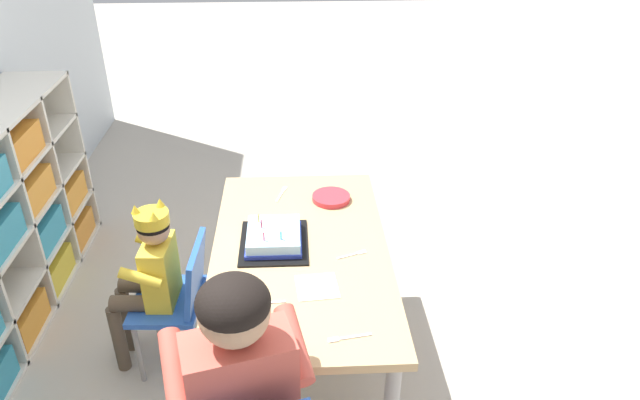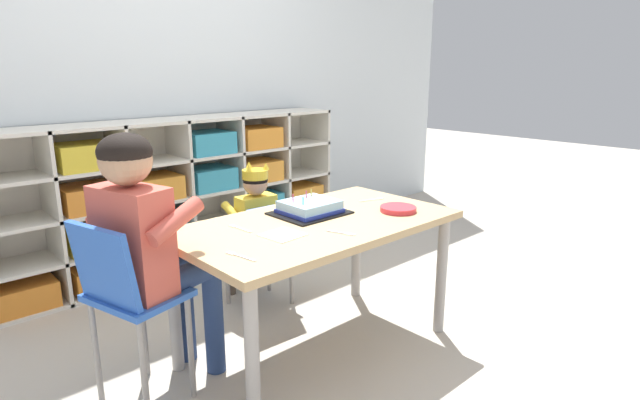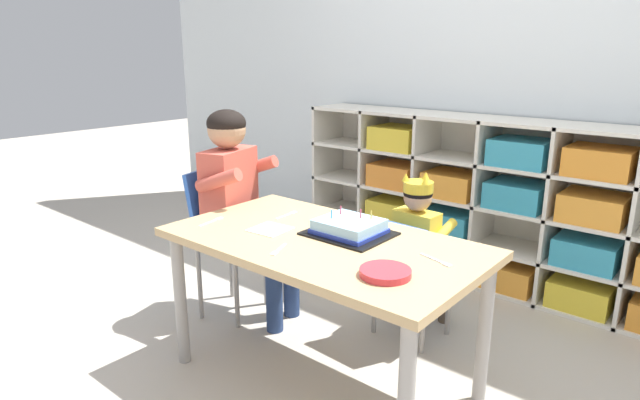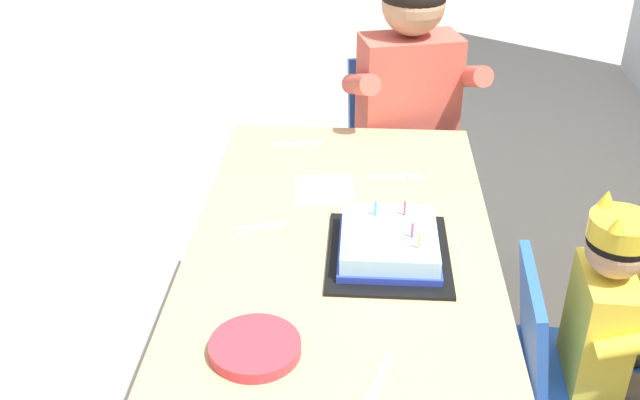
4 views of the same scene
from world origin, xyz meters
TOP-DOWN VIEW (x-y plane):
  - ground at (0.00, 0.00)m, footprint 16.00×16.00m
  - activity_table at (0.00, 0.00)m, footprint 1.26×0.70m
  - classroom_chair_blue at (0.08, 0.53)m, footprint 0.35×0.33m
  - child_with_crown at (0.09, 0.63)m, footprint 0.30×0.31m
  - adult_helper_seated at (-0.70, 0.20)m, footprint 0.47×0.45m
  - birthday_cake_on_tray at (0.05, 0.11)m, footprint 0.32×0.27m
  - paper_plate_stack at (0.39, -0.15)m, footprint 0.17×0.17m
  - paper_napkin_square at (-0.24, -0.06)m, footprint 0.16×0.16m
  - fork_at_table_front_edge at (-0.32, 0.14)m, footprint 0.02×0.14m
  - fork_near_cake_tray at (0.46, 0.08)m, footprint 0.14×0.05m
  - fork_near_child_seat at (-0.51, -0.14)m, footprint 0.04×0.15m
  - fork_by_napkin at (-0.04, -0.21)m, footprint 0.06×0.12m

SIDE VIEW (x-z plane):
  - ground at x=0.00m, z-range 0.00..0.00m
  - classroom_chair_blue at x=0.08m, z-range 0.06..0.67m
  - child_with_crown at x=0.09m, z-range 0.10..0.91m
  - activity_table at x=0.00m, z-range 0.24..0.88m
  - paper_napkin_square at x=-0.24m, z-range 0.64..0.64m
  - fork_at_table_front_edge at x=-0.32m, z-range 0.64..0.64m
  - fork_near_cake_tray at x=0.46m, z-range 0.64..0.64m
  - fork_near_child_seat at x=-0.51m, z-range 0.64..0.64m
  - fork_by_napkin at x=-0.04m, z-range 0.64..0.64m
  - paper_plate_stack at x=0.39m, z-range 0.64..0.66m
  - birthday_cake_on_tray at x=0.05m, z-range 0.62..0.72m
  - adult_helper_seated at x=-0.70m, z-range 0.14..1.22m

